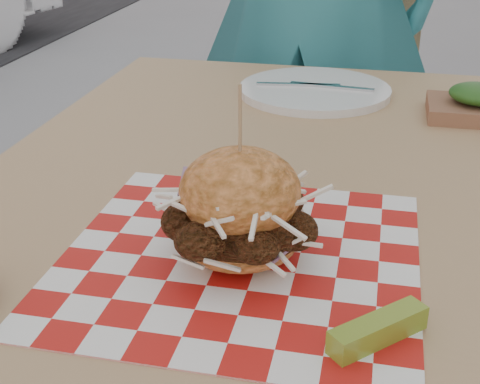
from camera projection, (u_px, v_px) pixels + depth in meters
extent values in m
cube|color=tan|center=(277.00, 204.00, 0.84)|extent=(0.80, 1.20, 0.04)
cylinder|color=#333338|center=(166.00, 233.00, 1.55)|extent=(0.05, 0.05, 0.71)
cylinder|color=#333338|center=(472.00, 266.00, 1.42)|extent=(0.05, 0.05, 0.71)
cube|color=tan|center=(333.00, 138.00, 1.84)|extent=(0.43, 0.43, 0.04)
cube|color=tan|center=(347.00, 32.00, 1.90)|extent=(0.42, 0.05, 0.50)
cylinder|color=#333338|center=(254.00, 236.00, 1.82)|extent=(0.03, 0.03, 0.43)
cylinder|color=#333338|center=(388.00, 253.00, 1.74)|extent=(0.03, 0.03, 0.43)
cylinder|color=#333338|center=(280.00, 183.00, 2.13)|extent=(0.03, 0.03, 0.43)
cylinder|color=#333338|center=(394.00, 195.00, 2.05)|extent=(0.03, 0.03, 0.43)
cube|color=red|center=(240.00, 257.00, 0.69)|extent=(0.36, 0.36, 0.00)
ellipsoid|color=#F08D43|center=(240.00, 238.00, 0.68)|extent=(0.12, 0.12, 0.04)
ellipsoid|color=brown|center=(240.00, 224.00, 0.67)|extent=(0.13, 0.12, 0.07)
ellipsoid|color=#F08D43|center=(240.00, 191.00, 0.65)|extent=(0.12, 0.12, 0.08)
cylinder|color=tan|center=(240.00, 131.00, 0.63)|extent=(0.00, 0.00, 0.09)
cube|color=olive|center=(378.00, 330.00, 0.56)|extent=(0.08, 0.08, 0.02)
cylinder|color=white|center=(315.00, 90.00, 1.19)|extent=(0.27, 0.27, 0.01)
cube|color=silver|center=(298.00, 84.00, 1.20)|extent=(0.15, 0.03, 0.00)
cube|color=silver|center=(332.00, 87.00, 1.18)|extent=(0.15, 0.03, 0.00)
cube|color=brown|center=(475.00, 110.00, 1.08)|extent=(0.15, 0.12, 0.02)
ellipsoid|color=#1C4E16|center=(478.00, 94.00, 1.07)|extent=(0.09, 0.09, 0.03)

